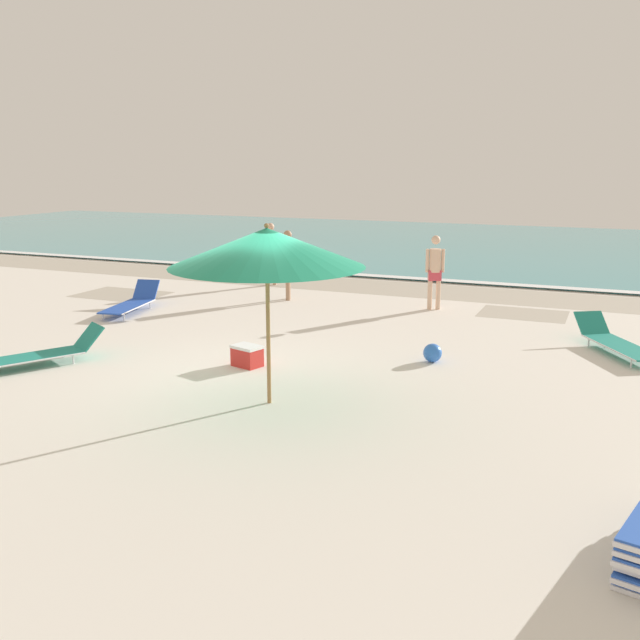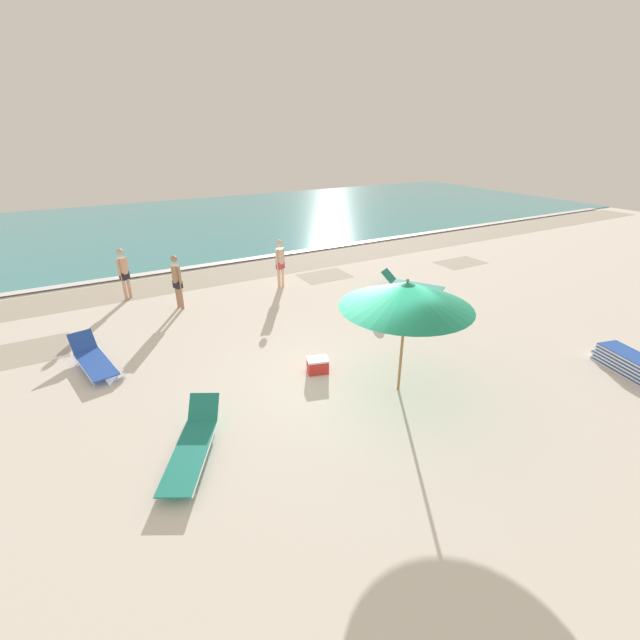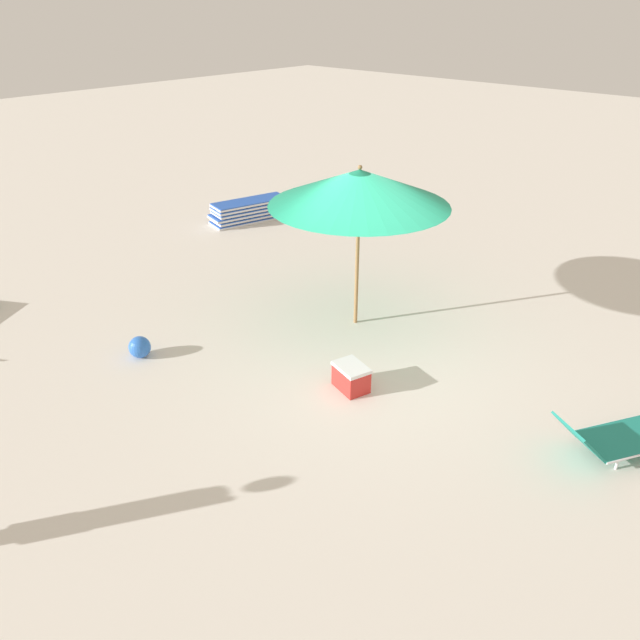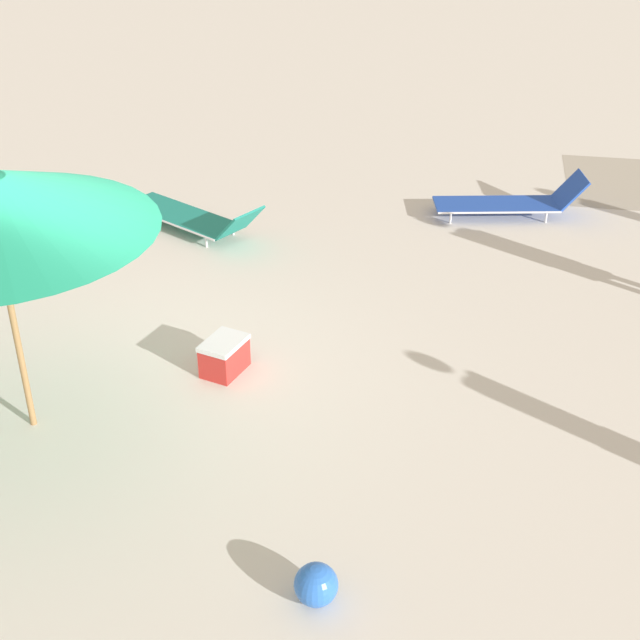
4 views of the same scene
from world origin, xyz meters
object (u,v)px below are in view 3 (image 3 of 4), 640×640
(beach_umbrella, at_px, (359,188))
(beach_ball, at_px, (140,347))
(sun_lounger_under_umbrella, at_px, (639,432))
(cooler_box, at_px, (351,377))
(lounger_stack, at_px, (249,211))

(beach_umbrella, height_order, beach_ball, beach_umbrella)
(sun_lounger_under_umbrella, relative_size, cooler_box, 3.97)
(sun_lounger_under_umbrella, bearing_deg, beach_umbrella, 26.90)
(sun_lounger_under_umbrella, distance_m, beach_ball, 6.87)
(sun_lounger_under_umbrella, xyz_separation_m, cooler_box, (3.35, 1.38, -0.03))
(sun_lounger_under_umbrella, bearing_deg, cooler_box, 51.50)
(beach_umbrella, xyz_separation_m, cooler_box, (-1.22, 1.56, -2.10))
(beach_umbrella, height_order, cooler_box, beach_umbrella)
(lounger_stack, distance_m, beach_ball, 6.43)
(beach_umbrella, relative_size, beach_ball, 8.44)
(lounger_stack, bearing_deg, beach_umbrella, 170.46)
(beach_umbrella, height_order, sun_lounger_under_umbrella, beach_umbrella)
(lounger_stack, xyz_separation_m, sun_lounger_under_umbrella, (-9.80, 2.47, -0.04))
(sun_lounger_under_umbrella, relative_size, beach_ball, 6.94)
(beach_umbrella, distance_m, lounger_stack, 6.07)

